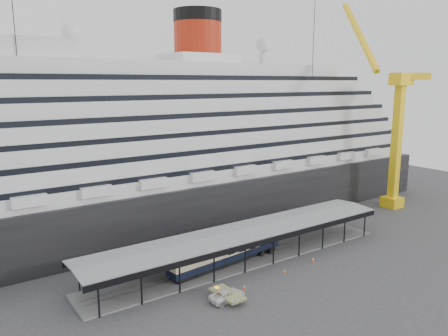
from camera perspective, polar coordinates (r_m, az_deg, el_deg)
The scene contains 9 objects.
ground at distance 70.95m, azimuth 5.12°, elevation -13.15°, with size 200.00×200.00×0.00m, color #373739.
cruise_ship at distance 92.11m, azimuth -7.54°, elevation 4.34°, with size 130.00×30.00×43.90m.
platform_canopy at distance 73.62m, azimuth 2.62°, elevation -10.19°, with size 56.00×9.18×5.30m.
crane_yellow at distance 107.55m, azimuth 21.25°, elevation 5.52°, with size 23.83×18.78×47.60m.
port_truck at distance 61.71m, azimuth 0.43°, elevation -16.27°, with size 2.41×5.24×1.45m, color silver.
pullman_carriage at distance 71.58m, azimuth 0.33°, elevation -10.63°, with size 21.77×5.00×21.21m.
traffic_cone_left at distance 64.68m, azimuth 2.68°, elevation -15.29°, with size 0.47×0.47×0.72m.
traffic_cone_mid at distance 70.05m, azimuth 7.91°, elevation -13.23°, with size 0.41×0.41×0.71m.
traffic_cone_right at distance 74.92m, azimuth 11.54°, elevation -11.63°, with size 0.50×0.50×0.85m.
Camera 1 is at (-41.79, -49.34, 29.20)m, focal length 35.00 mm.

